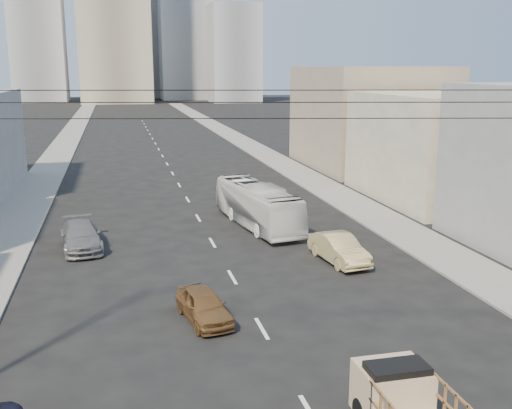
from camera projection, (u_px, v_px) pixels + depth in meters
name	position (u px, v px, depth m)	size (l,w,h in m)	color
sidewalk_left	(65.00, 144.00, 79.36)	(3.50, 180.00, 0.12)	slate
sidewalk_right	(238.00, 139.00, 84.60)	(3.50, 180.00, 0.12)	slate
lane_dashes	(165.00, 160.00, 65.86)	(0.15, 104.00, 0.01)	silver
flatbed_pickup	(411.00, 408.00, 15.76)	(1.95, 4.41, 1.90)	tan
city_bus	(257.00, 205.00, 37.92)	(2.29, 9.81, 2.73)	silver
sedan_brown	(204.00, 306.00, 23.75)	(1.50, 3.73, 1.27)	brown
sedan_tan	(339.00, 249.00, 30.94)	(1.54, 4.42, 1.46)	tan
sedan_grey	(81.00, 236.00, 33.24)	(2.05, 5.05, 1.46)	slate
overhead_wires	(324.00, 104.00, 14.98)	(23.01, 5.02, 0.72)	black
bldg_right_mid	(448.00, 147.00, 45.59)	(11.00, 14.00, 8.00)	#AEA88C
bldg_right_far	(369.00, 117.00, 60.66)	(12.00, 16.00, 10.00)	gray
midrise_ne	(185.00, 36.00, 190.72)	(16.00, 16.00, 40.00)	gray
midrise_nw	(38.00, 43.00, 176.83)	(15.00, 15.00, 34.00)	gray
midrise_back	(144.00, 31.00, 201.83)	(18.00, 18.00, 44.00)	gray
midrise_east	(234.00, 54.00, 175.74)	(14.00, 14.00, 28.00)	gray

